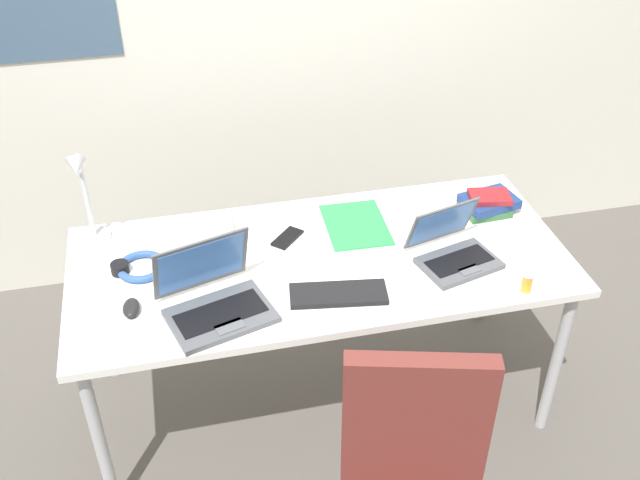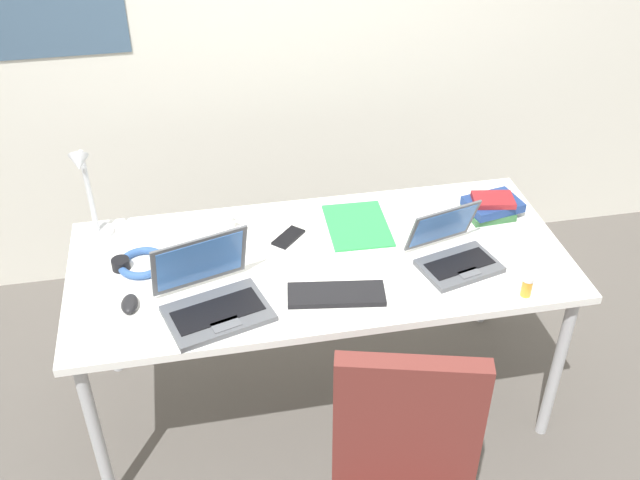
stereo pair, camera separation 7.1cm
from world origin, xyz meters
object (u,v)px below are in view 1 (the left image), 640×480
Objects in this scene: cell_phone at (287,238)px; pill_bottle at (527,281)px; computer_mouse at (131,308)px; coffee_mug at (224,227)px; paper_folder_center at (356,225)px; laptop_near_mouse at (215,299)px; desk_lamp at (85,199)px; headphones at (142,266)px; laptop_by_keyboard at (454,251)px; book_stack at (488,203)px; external_keyboard at (338,294)px.

pill_bottle reaches higher than cell_phone.
coffee_mug reaches higher than computer_mouse.
pill_bottle is 0.25× the size of paper_folder_center.
coffee_mug is at bearing 78.96° from laptop_near_mouse.
computer_mouse is 0.51m from coffee_mug.
laptop_near_mouse is at bearing -7.39° from computer_mouse.
headphones is (0.17, -0.20, -0.18)m from desk_lamp.
desk_lamp is at bearing 162.69° from laptop_by_keyboard.
book_stack is at bearing 82.11° from pill_bottle.
book_stack is (0.70, 0.38, 0.03)m from external_keyboard.
desk_lamp is at bearing 110.63° from computer_mouse.
paper_folder_center is (0.17, 0.40, -0.01)m from external_keyboard.
laptop_by_keyboard is 0.85m from coffee_mug.
pill_bottle reaches higher than headphones.
laptop_near_mouse is 0.47m from cell_phone.
desk_lamp is 2.94× the size of cell_phone.
book_stack is at bearing 17.73° from laptop_near_mouse.
pill_bottle is at bearing -29.71° from coffee_mug.
computer_mouse is 0.23m from headphones.
laptop_near_mouse reaches higher than cell_phone.
laptop_by_keyboard is 1.53× the size of headphones.
laptop_near_mouse reaches higher than paper_folder_center.
laptop_near_mouse is 4.15× the size of computer_mouse.
desk_lamp reaches higher than book_stack.
headphones is (-0.64, 0.30, 0.01)m from external_keyboard.
coffee_mug is (0.48, -0.06, -0.15)m from desk_lamp.
laptop_near_mouse is at bearing -50.31° from desk_lamp.
laptop_by_keyboard reaches higher than computer_mouse.
laptop_by_keyboard reaches higher than cell_phone.
paper_folder_center is at bearing 132.32° from pill_bottle.
coffee_mug is (-1.03, 0.06, 0.00)m from book_stack.
coffee_mug reaches higher than cell_phone.
laptop_near_mouse is 0.69m from paper_folder_center.
laptop_near_mouse reaches higher than laptop_by_keyboard.
laptop_by_keyboard is at bearing -9.91° from headphones.
cell_phone is at bearing -16.94° from coffee_mug.
laptop_by_keyboard is 0.47m from external_keyboard.
pill_bottle is (1.45, -0.62, -0.16)m from desk_lamp.
computer_mouse is at bearing -167.74° from book_stack.
pill_bottle is (1.32, -0.19, 0.02)m from computer_mouse.
laptop_by_keyboard reaches higher than headphones.
cell_phone is (0.31, 0.35, -0.04)m from laptop_near_mouse.
cell_phone is 1.72× the size of pill_bottle.
desk_lamp reaches higher than coffee_mug.
book_stack is (1.51, -0.12, -0.16)m from desk_lamp.
external_keyboard is 0.80m from book_stack.
coffee_mug reaches higher than external_keyboard.
book_stack is at bearing 16.33° from computer_mouse.
laptop_by_keyboard is 4.14× the size of pill_bottle.
laptop_near_mouse is (-0.87, -0.09, 0.01)m from laptop_by_keyboard.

